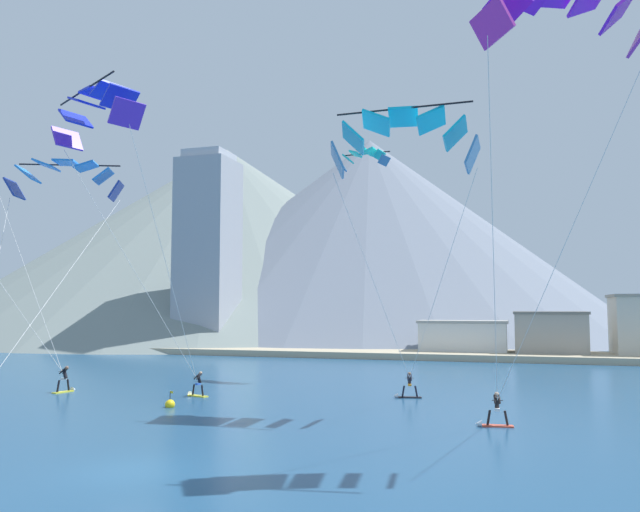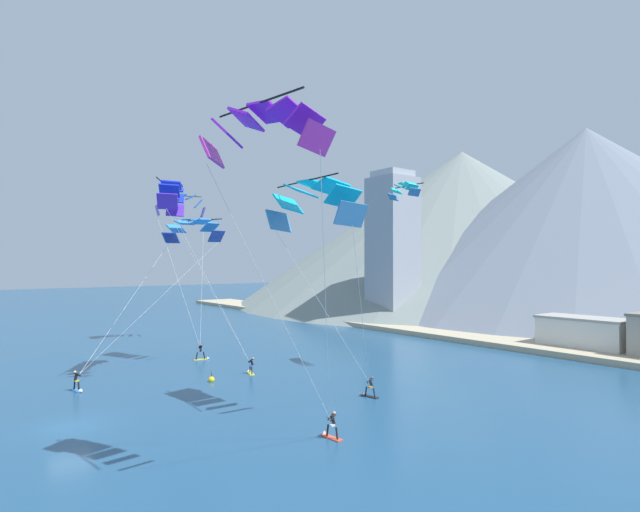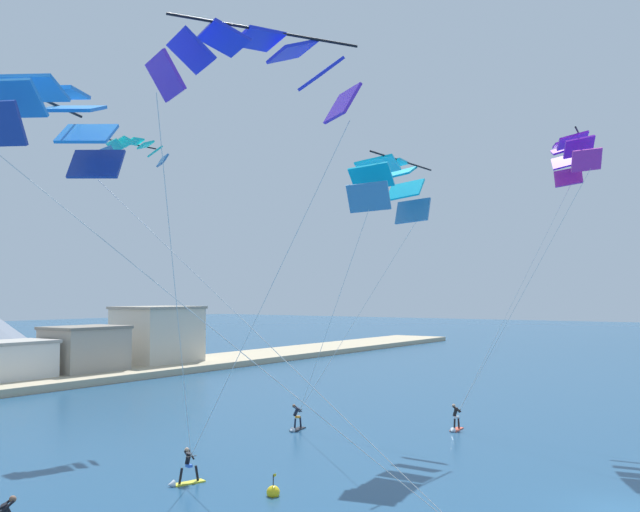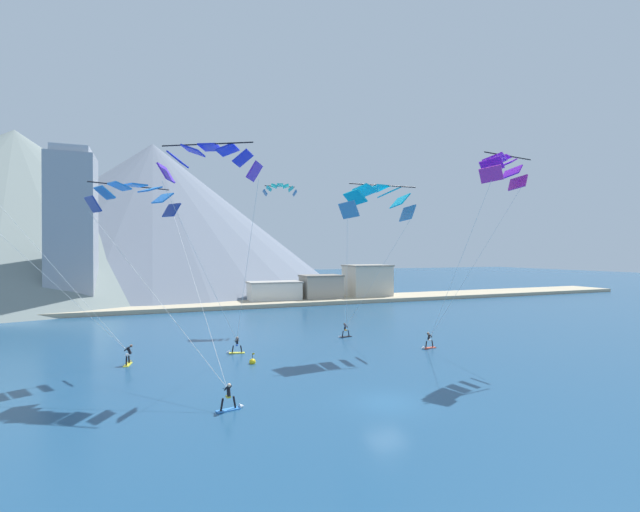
{
  "view_description": "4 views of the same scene",
  "coord_description": "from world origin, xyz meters",
  "px_view_note": "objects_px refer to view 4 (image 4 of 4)",
  "views": [
    {
      "loc": [
        12.57,
        -19.01,
        5.57
      ],
      "look_at": [
        2.34,
        14.33,
        8.47
      ],
      "focal_mm": 35.0,
      "sensor_mm": 36.0,
      "label": 1
    },
    {
      "loc": [
        35.09,
        -6.82,
        10.44
      ],
      "look_at": [
        1.11,
        19.21,
        11.1
      ],
      "focal_mm": 28.0,
      "sensor_mm": 36.0,
      "label": 2
    },
    {
      "loc": [
        -29.67,
        -5.91,
        8.35
      ],
      "look_at": [
        3.97,
        16.8,
        10.54
      ],
      "focal_mm": 40.0,
      "sensor_mm": 36.0,
      "label": 3
    },
    {
      "loc": [
        -13.75,
        -23.72,
        9.55
      ],
      "look_at": [
        1.32,
        15.04,
        9.21
      ],
      "focal_mm": 24.0,
      "sensor_mm": 36.0,
      "label": 4
    }
  ],
  "objects_px": {
    "kitesurfer_near_trail": "(129,358)",
    "kitesurfer_mid_center": "(235,349)",
    "parafoil_kite_mid_center": "(210,159)",
    "parafoil_kite_distant_high_outer": "(280,189)",
    "kitesurfer_far_right": "(232,401)",
    "kitesurfer_near_lead": "(344,333)",
    "parafoil_kite_far_left": "(502,169)",
    "race_marker_buoy": "(252,362)",
    "parafoil_kite_near_lead": "(378,199)",
    "kitesurfer_far_left": "(427,344)",
    "parafoil_kite_far_right": "(135,196)"
  },
  "relations": [
    {
      "from": "parafoil_kite_mid_center",
      "to": "parafoil_kite_far_right",
      "type": "xyz_separation_m",
      "value": [
        -5.53,
        4.34,
        -2.56
      ]
    },
    {
      "from": "kitesurfer_near_trail",
      "to": "kitesurfer_far_right",
      "type": "bearing_deg",
      "value": -65.05
    },
    {
      "from": "parafoil_kite_mid_center",
      "to": "parafoil_kite_far_right",
      "type": "height_order",
      "value": "parafoil_kite_mid_center"
    },
    {
      "from": "kitesurfer_near_lead",
      "to": "parafoil_kite_mid_center",
      "type": "xyz_separation_m",
      "value": [
        -15.84,
        -9.81,
        16.35
      ]
    },
    {
      "from": "kitesurfer_near_lead",
      "to": "parafoil_kite_far_left",
      "type": "bearing_deg",
      "value": -59.64
    },
    {
      "from": "kitesurfer_near_lead",
      "to": "kitesurfer_mid_center",
      "type": "height_order",
      "value": "kitesurfer_near_lead"
    },
    {
      "from": "parafoil_kite_near_lead",
      "to": "parafoil_kite_mid_center",
      "type": "relative_size",
      "value": 0.9
    },
    {
      "from": "parafoil_kite_mid_center",
      "to": "parafoil_kite_distant_high_outer",
      "type": "height_order",
      "value": "parafoil_kite_distant_high_outer"
    },
    {
      "from": "parafoil_kite_far_left",
      "to": "parafoil_kite_far_right",
      "type": "bearing_deg",
      "value": 162.99
    },
    {
      "from": "kitesurfer_near_trail",
      "to": "parafoil_kite_far_right",
      "type": "bearing_deg",
      "value": -67.5
    },
    {
      "from": "parafoil_kite_mid_center",
      "to": "parafoil_kite_far_left",
      "type": "height_order",
      "value": "parafoil_kite_far_left"
    },
    {
      "from": "kitesurfer_mid_center",
      "to": "parafoil_kite_distant_high_outer",
      "type": "height_order",
      "value": "parafoil_kite_distant_high_outer"
    },
    {
      "from": "parafoil_kite_mid_center",
      "to": "parafoil_kite_distant_high_outer",
      "type": "distance_m",
      "value": 22.15
    },
    {
      "from": "parafoil_kite_near_lead",
      "to": "kitesurfer_far_left",
      "type": "bearing_deg",
      "value": -25.68
    },
    {
      "from": "kitesurfer_mid_center",
      "to": "kitesurfer_far_left",
      "type": "distance_m",
      "value": 18.91
    },
    {
      "from": "kitesurfer_far_right",
      "to": "parafoil_kite_near_lead",
      "type": "bearing_deg",
      "value": 35.35
    },
    {
      "from": "kitesurfer_far_right",
      "to": "parafoil_kite_mid_center",
      "type": "bearing_deg",
      "value": 92.01
    },
    {
      "from": "parafoil_kite_far_left",
      "to": "parafoil_kite_near_lead",
      "type": "bearing_deg",
      "value": 131.33
    },
    {
      "from": "parafoil_kite_near_lead",
      "to": "race_marker_buoy",
      "type": "bearing_deg",
      "value": -173.16
    },
    {
      "from": "parafoil_kite_mid_center",
      "to": "parafoil_kite_far_left",
      "type": "bearing_deg",
      "value": -11.18
    },
    {
      "from": "kitesurfer_mid_center",
      "to": "kitesurfer_far_left",
      "type": "height_order",
      "value": "kitesurfer_far_left"
    },
    {
      "from": "parafoil_kite_mid_center",
      "to": "race_marker_buoy",
      "type": "bearing_deg",
      "value": 30.19
    },
    {
      "from": "parafoil_kite_near_lead",
      "to": "kitesurfer_mid_center",
      "type": "bearing_deg",
      "value": 168.53
    },
    {
      "from": "kitesurfer_near_trail",
      "to": "kitesurfer_mid_center",
      "type": "xyz_separation_m",
      "value": [
        9.12,
        0.82,
        -0.14
      ]
    },
    {
      "from": "kitesurfer_near_lead",
      "to": "parafoil_kite_far_left",
      "type": "xyz_separation_m",
      "value": [
        8.57,
        -14.63,
        16.44
      ]
    },
    {
      "from": "kitesurfer_far_left",
      "to": "parafoil_kite_near_lead",
      "type": "distance_m",
      "value": 15.24
    },
    {
      "from": "kitesurfer_far_right",
      "to": "parafoil_kite_near_lead",
      "type": "xyz_separation_m",
      "value": [
        16.58,
        11.76,
        14.38
      ]
    },
    {
      "from": "kitesurfer_mid_center",
      "to": "kitesurfer_far_right",
      "type": "height_order",
      "value": "kitesurfer_far_right"
    },
    {
      "from": "kitesurfer_far_left",
      "to": "parafoil_kite_far_right",
      "type": "distance_m",
      "value": 30.24
    },
    {
      "from": "kitesurfer_near_trail",
      "to": "kitesurfer_far_left",
      "type": "relative_size",
      "value": 1.03
    },
    {
      "from": "kitesurfer_near_lead",
      "to": "kitesurfer_far_right",
      "type": "relative_size",
      "value": 1.0
    },
    {
      "from": "kitesurfer_far_left",
      "to": "parafoil_kite_far_right",
      "type": "height_order",
      "value": "parafoil_kite_far_right"
    },
    {
      "from": "kitesurfer_near_trail",
      "to": "kitesurfer_far_left",
      "type": "xyz_separation_m",
      "value": [
        27.37,
        -4.11,
        -0.12
      ]
    },
    {
      "from": "kitesurfer_far_left",
      "to": "parafoil_kite_near_lead",
      "type": "bearing_deg",
      "value": 154.32
    },
    {
      "from": "parafoil_kite_far_left",
      "to": "race_marker_buoy",
      "type": "xyz_separation_m",
      "value": [
        -20.64,
        7.01,
        -16.72
      ]
    },
    {
      "from": "kitesurfer_near_lead",
      "to": "kitesurfer_near_trail",
      "type": "xyz_separation_m",
      "value": [
        -21.96,
        -4.05,
        0.13
      ]
    },
    {
      "from": "kitesurfer_near_lead",
      "to": "kitesurfer_far_left",
      "type": "distance_m",
      "value": 9.79
    },
    {
      "from": "kitesurfer_far_right",
      "to": "kitesurfer_near_lead",
      "type": "bearing_deg",
      "value": 48.85
    },
    {
      "from": "kitesurfer_near_lead",
      "to": "parafoil_kite_distant_high_outer",
      "type": "bearing_deg",
      "value": 117.06
    },
    {
      "from": "kitesurfer_near_trail",
      "to": "parafoil_kite_distant_high_outer",
      "type": "height_order",
      "value": "parafoil_kite_distant_high_outer"
    },
    {
      "from": "parafoil_kite_far_left",
      "to": "parafoil_kite_distant_high_outer",
      "type": "relative_size",
      "value": 3.75
    },
    {
      "from": "parafoil_kite_far_left",
      "to": "parafoil_kite_far_right",
      "type": "height_order",
      "value": "parafoil_kite_far_left"
    },
    {
      "from": "parafoil_kite_far_left",
      "to": "parafoil_kite_mid_center",
      "type": "bearing_deg",
      "value": 168.82
    },
    {
      "from": "kitesurfer_near_lead",
      "to": "kitesurfer_near_trail",
      "type": "relative_size",
      "value": 0.98
    },
    {
      "from": "kitesurfer_far_right",
      "to": "parafoil_kite_far_left",
      "type": "height_order",
      "value": "parafoil_kite_far_left"
    },
    {
      "from": "kitesurfer_far_right",
      "to": "parafoil_kite_distant_high_outer",
      "type": "bearing_deg",
      "value": 68.37
    },
    {
      "from": "parafoil_kite_far_left",
      "to": "parafoil_kite_far_right",
      "type": "distance_m",
      "value": 31.42
    },
    {
      "from": "parafoil_kite_mid_center",
      "to": "kitesurfer_mid_center",
      "type": "bearing_deg",
      "value": 65.45
    },
    {
      "from": "kitesurfer_far_right",
      "to": "race_marker_buoy",
      "type": "relative_size",
      "value": 1.75
    },
    {
      "from": "parafoil_kite_mid_center",
      "to": "parafoil_kite_distant_high_outer",
      "type": "xyz_separation_m",
      "value": [
        11.06,
        19.17,
        1.0
      ]
    }
  ]
}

